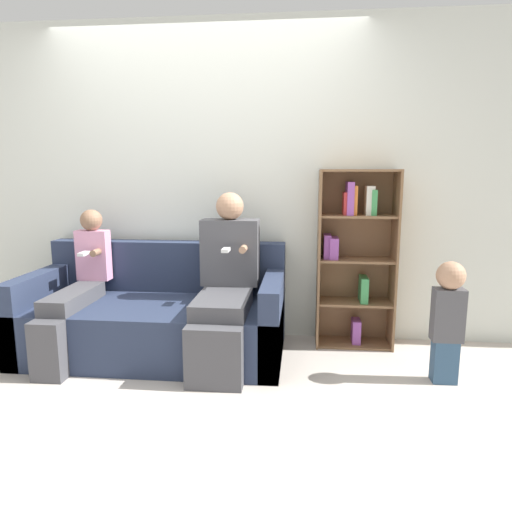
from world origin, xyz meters
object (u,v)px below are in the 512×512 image
at_px(toddler_standing, 448,315).
at_px(adult_seated, 226,278).
at_px(child_seated, 76,287).
at_px(bookshelf, 354,253).
at_px(couch, 157,318).

bearing_deg(toddler_standing, adult_seated, 171.29).
distance_m(child_seated, bookshelf, 2.13).
xyz_separation_m(couch, adult_seated, (0.55, -0.08, 0.35)).
height_order(child_seated, bookshelf, bookshelf).
xyz_separation_m(child_seated, toddler_standing, (2.60, -0.18, -0.07)).
bearing_deg(bookshelf, toddler_standing, -50.64).
height_order(toddler_standing, bookshelf, bookshelf).
distance_m(couch, child_seated, 0.63).
bearing_deg(adult_seated, couch, 171.30).
height_order(adult_seated, toddler_standing, adult_seated).
xyz_separation_m(couch, child_seated, (-0.56, -0.13, 0.26)).
relative_size(adult_seated, toddler_standing, 1.50).
height_order(couch, child_seated, child_seated).
height_order(adult_seated, bookshelf, bookshelf).
bearing_deg(bookshelf, adult_seated, -156.06).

